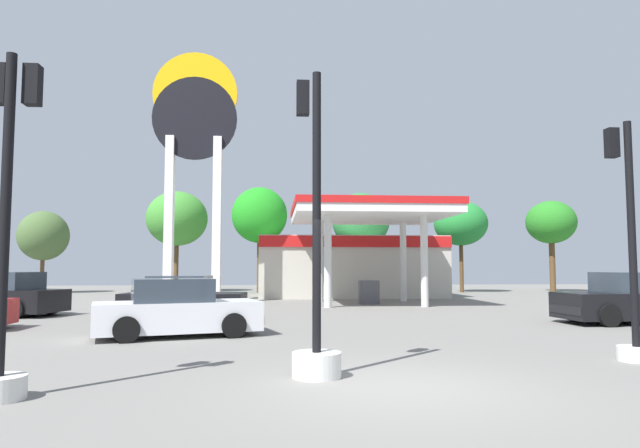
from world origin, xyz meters
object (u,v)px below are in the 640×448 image
object	(u,v)px
car_2	(177,310)
traffic_signal_3	(4,269)
station_pole_sign	(194,142)
tree_2	(260,215)
tree_1	(177,219)
traffic_signal_0	(315,301)
car_3	(2,296)
car_4	(183,299)
tree_4	(461,224)
traffic_signal_2	(631,281)
car_1	(632,300)
tree_5	(551,223)
tree_0	(43,236)
tree_3	(361,221)

from	to	relation	value
car_2	traffic_signal_3	size ratio (longest dim) A/B	0.93
station_pole_sign	tree_2	world-z (taller)	station_pole_sign
car_2	tree_1	distance (m)	25.47
traffic_signal_0	station_pole_sign	bearing A→B (deg)	104.16
traffic_signal_3	tree_1	xyz separation A→B (m)	(-3.15, 31.27, 3.31)
car_3	car_4	distance (m)	6.88
car_2	tree_4	xyz separation A→B (m)	(15.05, 22.63, 4.00)
car_3	traffic_signal_2	bearing A→B (deg)	-33.56
car_1	car_4	xyz separation A→B (m)	(-14.02, 2.51, -0.06)
traffic_signal_2	car_1	bearing A→B (deg)	56.46
car_2	tree_5	xyz separation A→B (m)	(21.50, 22.73, 4.10)
car_1	car_3	size ratio (longest dim) A/B	0.96
car_1	tree_1	xyz separation A→B (m)	(-17.75, 22.57, 4.32)
car_2	tree_0	distance (m)	27.16
station_pole_sign	car_1	distance (m)	19.61
car_4	tree_1	world-z (taller)	tree_1
tree_2	tree_0	bearing A→B (deg)	177.55
station_pole_sign	traffic_signal_3	size ratio (longest dim) A/B	2.62
traffic_signal_3	tree_2	xyz separation A→B (m)	(2.57, 29.70, 3.45)
tree_4	car_2	bearing A→B (deg)	-123.62
tree_0	tree_1	xyz separation A→B (m)	(8.48, 0.96, 1.27)
car_4	tree_4	size ratio (longest dim) A/B	0.67
traffic_signal_0	tree_1	xyz separation A→B (m)	(-7.41, 30.14, 3.83)
station_pole_sign	tree_3	distance (m)	14.64
traffic_signal_3	tree_4	world-z (taller)	tree_4
car_2	traffic_signal_3	distance (m)	6.74
tree_3	traffic_signal_2	bearing A→B (deg)	-88.25
tree_0	tree_2	size ratio (longest dim) A/B	0.77
tree_1	tree_3	xyz separation A→B (m)	(12.59, -1.47, -0.18)
car_3	tree_3	xyz separation A→B (m)	(15.49, 16.78, 4.15)
traffic_signal_3	tree_2	bearing A→B (deg)	85.06
car_3	traffic_signal_3	size ratio (longest dim) A/B	1.00
station_pole_sign	traffic_signal_3	distance (m)	20.21
car_1	tree_1	distance (m)	29.04
car_3	traffic_signal_0	bearing A→B (deg)	-49.05
car_2	tree_2	bearing A→B (deg)	86.55
traffic_signal_0	car_2	bearing A→B (deg)	119.74
car_2	traffic_signal_2	world-z (taller)	traffic_signal_2
traffic_signal_2	traffic_signal_0	bearing A→B (deg)	-170.09
car_3	traffic_signal_0	distance (m)	15.75
tree_4	tree_0	bearing A→B (deg)	177.70
tree_0	tree_5	distance (m)	34.33
station_pole_sign	traffic_signal_2	size ratio (longest dim) A/B	2.71
traffic_signal_2	tree_4	bearing A→B (deg)	77.60
car_3	traffic_signal_3	xyz separation A→B (m)	(6.05, -13.02, 1.02)
tree_0	tree_5	xyz separation A→B (m)	(34.30, -1.02, 1.00)
car_4	traffic_signal_3	distance (m)	11.28
car_1	traffic_signal_0	size ratio (longest dim) A/B	0.91
tree_4	tree_5	bearing A→B (deg)	0.85
car_1	tree_0	world-z (taller)	tree_0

